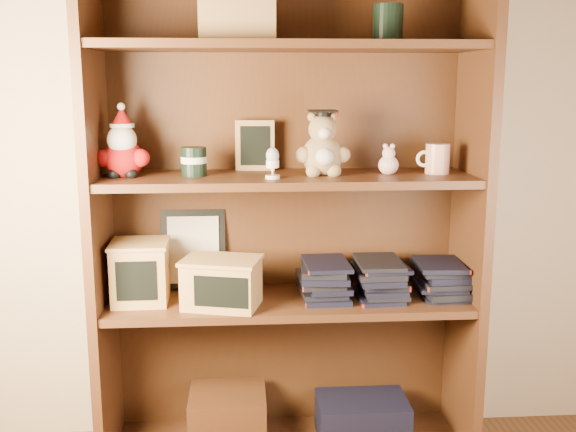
% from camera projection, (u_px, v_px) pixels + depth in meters
% --- Properties ---
extents(bookcase, '(1.20, 0.35, 1.60)m').
position_uv_depth(bookcase, '(286.00, 225.00, 2.17)').
color(bookcase, '#4E2B16').
rests_on(bookcase, ground).
extents(shelf_lower, '(1.14, 0.33, 0.02)m').
position_uv_depth(shelf_lower, '(288.00, 302.00, 2.17)').
color(shelf_lower, '#4E2B16').
rests_on(shelf_lower, ground).
extents(shelf_upper, '(1.14, 0.33, 0.02)m').
position_uv_depth(shelf_upper, '(288.00, 179.00, 2.09)').
color(shelf_upper, '#4E2B16').
rests_on(shelf_upper, ground).
extents(santa_plush, '(0.16, 0.12, 0.23)m').
position_uv_depth(santa_plush, '(123.00, 149.00, 2.03)').
color(santa_plush, '#A50F0F').
rests_on(santa_plush, shelf_upper).
extents(teachers_tin, '(0.08, 0.08, 0.09)m').
position_uv_depth(teachers_tin, '(194.00, 161.00, 2.06)').
color(teachers_tin, black).
rests_on(teachers_tin, shelf_upper).
extents(chalkboard_plaque, '(0.13, 0.07, 0.16)m').
position_uv_depth(chalkboard_plaque, '(255.00, 146.00, 2.17)').
color(chalkboard_plaque, '#9E7547').
rests_on(chalkboard_plaque, shelf_upper).
extents(egg_cup, '(0.04, 0.04, 0.09)m').
position_uv_depth(egg_cup, '(273.00, 162.00, 2.00)').
color(egg_cup, white).
rests_on(egg_cup, shelf_upper).
extents(grad_teddy_bear, '(0.17, 0.15, 0.21)m').
position_uv_depth(grad_teddy_bear, '(323.00, 150.00, 2.07)').
color(grad_teddy_bear, '#A28156').
rests_on(grad_teddy_bear, shelf_upper).
extents(pink_figurine, '(0.06, 0.06, 0.10)m').
position_uv_depth(pink_figurine, '(388.00, 162.00, 2.10)').
color(pink_figurine, beige).
rests_on(pink_figurine, shelf_upper).
extents(teacher_mug, '(0.11, 0.08, 0.09)m').
position_uv_depth(teacher_mug, '(437.00, 159.00, 2.11)').
color(teacher_mug, silver).
rests_on(teacher_mug, shelf_upper).
extents(certificate_frame, '(0.21, 0.05, 0.27)m').
position_uv_depth(certificate_frame, '(194.00, 249.00, 2.25)').
color(certificate_frame, black).
rests_on(certificate_frame, shelf_lower).
extents(treats_box, '(0.18, 0.18, 0.19)m').
position_uv_depth(treats_box, '(140.00, 272.00, 2.11)').
color(treats_box, tan).
rests_on(treats_box, shelf_lower).
extents(pencils_box, '(0.27, 0.22, 0.15)m').
position_uv_depth(pencils_box, '(222.00, 282.00, 2.07)').
color(pencils_box, tan).
rests_on(pencils_box, shelf_lower).
extents(book_stack_left, '(0.14, 0.20, 0.11)m').
position_uv_depth(book_stack_left, '(324.00, 281.00, 2.16)').
color(book_stack_left, black).
rests_on(book_stack_left, shelf_lower).
extents(book_stack_mid, '(0.14, 0.20, 0.13)m').
position_uv_depth(book_stack_mid, '(380.00, 277.00, 2.17)').
color(book_stack_mid, black).
rests_on(book_stack_mid, shelf_lower).
extents(book_stack_right, '(0.14, 0.20, 0.11)m').
position_uv_depth(book_stack_right, '(439.00, 278.00, 2.19)').
color(book_stack_right, black).
rests_on(book_stack_right, shelf_lower).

